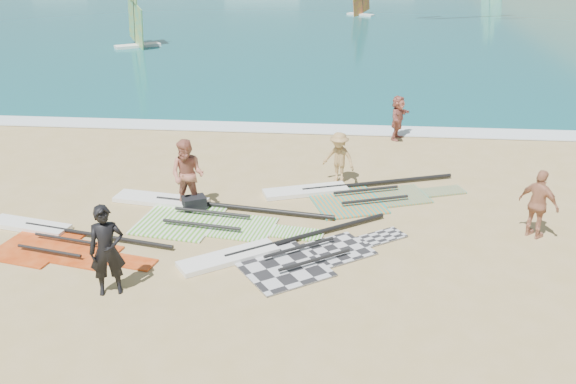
# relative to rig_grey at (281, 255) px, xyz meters

# --- Properties ---
(ground) EXTENTS (300.00, 300.00, 0.00)m
(ground) POSITION_rel_rig_grey_xyz_m (1.10, -2.47, -0.05)
(ground) COLOR tan
(ground) RESTS_ON ground
(surf_line) EXTENTS (300.00, 1.20, 0.04)m
(surf_line) POSITION_rel_rig_grey_xyz_m (1.10, 9.83, -0.05)
(surf_line) COLOR white
(surf_line) RESTS_ON ground
(rig_grey) EXTENTS (5.42, 4.14, 0.20)m
(rig_grey) POSITION_rel_rig_grey_xyz_m (0.00, 0.00, 0.00)
(rig_grey) COLOR #262528
(rig_grey) RESTS_ON ground
(rig_green) EXTENTS (6.22, 2.93, 0.20)m
(rig_green) POSITION_rel_rig_grey_xyz_m (-2.49, 2.11, 0.00)
(rig_green) COLOR #4DB31B
(rig_green) RESTS_ON ground
(rig_orange) EXTENTS (5.89, 3.40, 0.20)m
(rig_orange) POSITION_rel_rig_grey_xyz_m (1.60, 3.75, 0.00)
(rig_orange) COLOR orange
(rig_orange) RESTS_ON ground
(rig_red) EXTENTS (5.11, 2.55, 0.20)m
(rig_red) POSITION_rel_rig_grey_xyz_m (-5.66, 0.29, -0.00)
(rig_red) COLOR #B42A04
(rig_red) RESTS_ON ground
(gear_bag_near) EXTENTS (0.74, 0.66, 0.38)m
(gear_bag_near) POSITION_rel_rig_grey_xyz_m (-2.59, 2.40, 0.14)
(gear_bag_near) COLOR black
(gear_bag_near) RESTS_ON ground
(person_wetsuit) EXTENTS (0.85, 0.70, 2.00)m
(person_wetsuit) POSITION_rel_rig_grey_xyz_m (-3.42, -1.85, 0.95)
(person_wetsuit) COLOR black
(person_wetsuit) RESTS_ON ground
(beachgoer_left) EXTENTS (1.07, 0.89, 1.97)m
(beachgoer_left) POSITION_rel_rig_grey_xyz_m (-2.74, 2.46, 0.94)
(beachgoer_left) COLOR #AE6551
(beachgoer_left) RESTS_ON ground
(beachgoer_mid) EXTENTS (1.17, 0.98, 1.58)m
(beachgoer_mid) POSITION_rel_rig_grey_xyz_m (1.26, 4.69, 0.74)
(beachgoer_mid) COLOR tan
(beachgoer_mid) RESTS_ON ground
(beachgoer_back) EXTENTS (1.04, 1.03, 1.76)m
(beachgoer_back) POSITION_rel_rig_grey_xyz_m (6.18, 1.59, 0.83)
(beachgoer_back) COLOR #B6785A
(beachgoer_back) RESTS_ON ground
(beachgoer_right) EXTENTS (0.95, 1.55, 1.59)m
(beachgoer_right) POSITION_rel_rig_grey_xyz_m (3.28, 9.03, 0.75)
(beachgoer_right) COLOR #AB5E50
(beachgoer_right) RESTS_ON ground
(windsurfer_left) EXTENTS (2.73, 2.86, 4.98)m
(windsurfer_left) POSITION_rel_rig_grey_xyz_m (-11.33, 25.45, 1.36)
(windsurfer_left) COLOR white
(windsurfer_left) RESTS_ON ground
(windsurfer_centre) EXTENTS (2.27, 2.39, 4.12)m
(windsurfer_centre) POSITION_rel_rig_grey_xyz_m (2.49, 40.51, 1.17)
(windsurfer_centre) COLOR white
(windsurfer_centre) RESTS_ON ground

